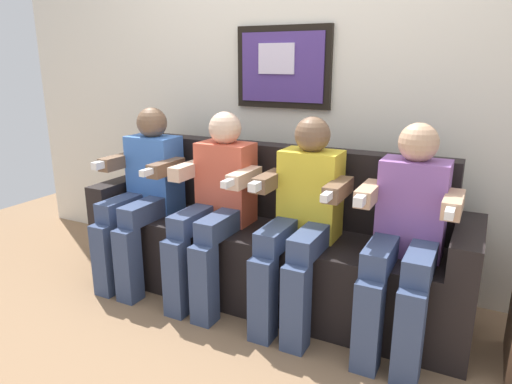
{
  "coord_description": "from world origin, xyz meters",
  "views": [
    {
      "loc": [
        1.1,
        -2.0,
        1.39
      ],
      "look_at": [
        0.0,
        0.15,
        0.7
      ],
      "focal_mm": 32.38,
      "sensor_mm": 36.0,
      "label": 1
    }
  ],
  "objects_px": {
    "person_left_center": "(216,202)",
    "person_right_center": "(302,215)",
    "person_leftmost": "(143,190)",
    "person_rightmost": "(406,232)",
    "couch": "(269,247)"
  },
  "relations": [
    {
      "from": "person_leftmost",
      "to": "person_right_center",
      "type": "xyz_separation_m",
      "value": [
        1.07,
        0.0,
        0.0
      ]
    },
    {
      "from": "person_rightmost",
      "to": "person_left_center",
      "type": "bearing_deg",
      "value": 179.97
    },
    {
      "from": "couch",
      "to": "person_leftmost",
      "type": "bearing_deg",
      "value": -168.13
    },
    {
      "from": "person_leftmost",
      "to": "person_left_center",
      "type": "relative_size",
      "value": 1.0
    },
    {
      "from": "couch",
      "to": "person_leftmost",
      "type": "xyz_separation_m",
      "value": [
        -0.8,
        -0.17,
        0.29
      ]
    },
    {
      "from": "couch",
      "to": "person_left_center",
      "type": "distance_m",
      "value": 0.43
    },
    {
      "from": "person_leftmost",
      "to": "person_right_center",
      "type": "distance_m",
      "value": 1.07
    },
    {
      "from": "person_leftmost",
      "to": "person_right_center",
      "type": "relative_size",
      "value": 1.0
    },
    {
      "from": "person_left_center",
      "to": "person_right_center",
      "type": "height_order",
      "value": "same"
    },
    {
      "from": "person_left_center",
      "to": "person_rightmost",
      "type": "height_order",
      "value": "same"
    },
    {
      "from": "person_rightmost",
      "to": "person_leftmost",
      "type": "bearing_deg",
      "value": 180.0
    },
    {
      "from": "person_right_center",
      "to": "person_rightmost",
      "type": "bearing_deg",
      "value": 0.0
    },
    {
      "from": "couch",
      "to": "person_right_center",
      "type": "distance_m",
      "value": 0.43
    },
    {
      "from": "person_rightmost",
      "to": "couch",
      "type": "bearing_deg",
      "value": 168.12
    },
    {
      "from": "person_left_center",
      "to": "person_right_center",
      "type": "relative_size",
      "value": 1.0
    }
  ]
}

